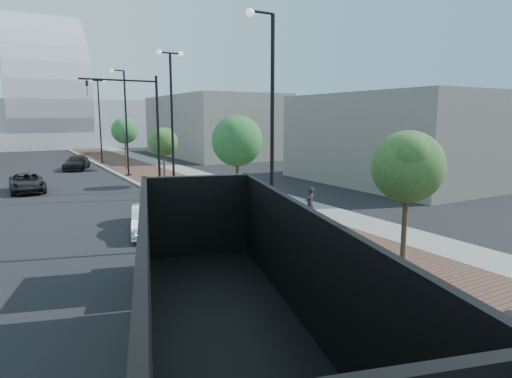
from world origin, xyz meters
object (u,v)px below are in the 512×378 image
dark_car_mid (27,183)px  pedestrian (310,204)px  white_sedan (148,220)px  dump_truck (204,267)px

dark_car_mid → pedestrian: bearing=-54.7°
white_sedan → pedestrian: size_ratio=2.28×
dump_truck → white_sedan: 9.59m
dark_car_mid → pedestrian: pedestrian is taller
dark_car_mid → pedestrian: (12.11, -16.80, 0.20)m
dark_car_mid → white_sedan: bearing=-75.2°
dump_truck → dark_car_mid: 24.96m
white_sedan → dump_truck: bearing=-82.1°
dark_car_mid → dump_truck: bearing=-83.9°
dump_truck → dark_car_mid: dump_truck is taller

